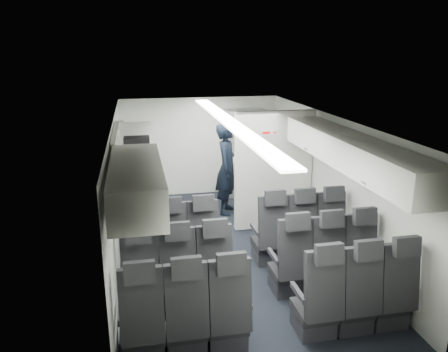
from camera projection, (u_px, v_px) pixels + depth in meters
name	position (u px, v px, depth m)	size (l,w,h in m)	color
cabin_shell	(229.00, 185.00, 6.80)	(3.41, 6.01, 2.16)	black
seat_row_front	(237.00, 241.00, 6.50)	(3.33, 0.56, 1.24)	#262629
seat_row_mid	(252.00, 270.00, 5.66)	(3.33, 0.56, 1.24)	#262629
seat_row_rear	(273.00, 310.00, 4.81)	(3.33, 0.56, 1.24)	#262629
overhead_bin_left_rear	(137.00, 183.00, 4.44)	(0.53, 1.80, 0.40)	white
overhead_bin_left_front_open	(133.00, 155.00, 6.11)	(0.64, 1.70, 0.72)	#9E9E93
overhead_bin_right_rear	(386.00, 168.00, 4.98)	(0.53, 1.80, 0.40)	white
overhead_bin_right_front	(323.00, 138.00, 6.62)	(0.53, 1.70, 0.40)	white
bulkhead_partition	(273.00, 171.00, 7.75)	(1.40, 0.15, 2.13)	silver
galley_unit	(245.00, 153.00, 9.59)	(0.85, 0.52, 1.90)	#939399
boarding_door	(124.00, 174.00, 7.99)	(0.12, 1.27, 1.86)	silver
flight_attendant	(227.00, 168.00, 8.53)	(0.66, 0.43, 1.81)	black
carry_on_bag	(137.00, 145.00, 6.42)	(0.37, 0.26, 0.22)	black
papers	(237.00, 159.00, 8.46)	(0.19, 0.02, 0.13)	white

